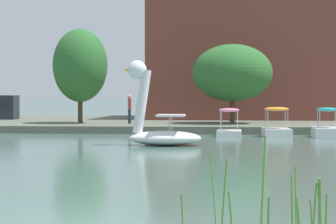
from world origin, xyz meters
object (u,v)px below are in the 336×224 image
object	(u,v)px
person_on_path	(129,108)
tree_broadleaf_behind_dock	(232,73)
swan_boat	(159,124)
tree_broadleaf_right	(80,65)
pedal_boat_teal	(327,129)
pedal_boat_orange	(277,128)
pedal_boat_pink	(229,128)

from	to	relation	value
person_on_path	tree_broadleaf_behind_dock	bearing A→B (deg)	8.94
swan_boat	tree_broadleaf_behind_dock	xyz separation A→B (m)	(3.31, 11.76, 2.56)
tree_broadleaf_behind_dock	tree_broadleaf_right	bearing A→B (deg)	-177.84
tree_broadleaf_right	person_on_path	bearing A→B (deg)	-11.11
pedal_boat_teal	person_on_path	size ratio (longest dim) A/B	1.35
swan_boat	pedal_boat_orange	xyz separation A→B (m)	(5.42, 5.97, -0.45)
tree_broadleaf_behind_dock	person_on_path	distance (m)	6.57
pedal_boat_orange	pedal_boat_teal	xyz separation A→B (m)	(2.46, -0.42, -0.05)
person_on_path	pedal_boat_orange	bearing A→B (deg)	-30.34
tree_broadleaf_right	pedal_boat_pink	bearing A→B (deg)	-30.66
pedal_boat_orange	person_on_path	size ratio (longest dim) A/B	1.22
pedal_boat_teal	tree_broadleaf_behind_dock	distance (m)	8.29
swan_boat	pedal_boat_pink	size ratio (longest dim) A/B	1.80
pedal_boat_teal	swan_boat	bearing A→B (deg)	-144.82
person_on_path	tree_broadleaf_right	bearing A→B (deg)	168.89
tree_broadleaf_right	person_on_path	xyz separation A→B (m)	(3.14, -0.62, -2.59)
swan_boat	tree_broadleaf_behind_dock	distance (m)	12.48
pedal_boat_pink	pedal_boat_teal	xyz separation A→B (m)	(4.85, -0.53, -0.01)
pedal_boat_pink	tree_broadleaf_right	size ratio (longest dim) A/B	0.34
pedal_boat_orange	pedal_boat_teal	bearing A→B (deg)	-9.67
pedal_boat_teal	pedal_boat_orange	bearing A→B (deg)	170.33
swan_boat	pedal_boat_pink	distance (m)	6.81
pedal_boat_teal	tree_broadleaf_right	distance (m)	15.44
pedal_boat_orange	tree_broadleaf_behind_dock	xyz separation A→B (m)	(-2.10, 5.79, 3.01)
swan_boat	pedal_boat_teal	world-z (taller)	swan_boat
pedal_boat_teal	person_on_path	bearing A→B (deg)	153.90
pedal_boat_pink	pedal_boat_teal	distance (m)	4.88
pedal_boat_teal	tree_broadleaf_right	xyz separation A→B (m)	(-13.84, 5.86, 3.54)
swan_boat	pedal_boat_pink	world-z (taller)	swan_boat
tree_broadleaf_behind_dock	tree_broadleaf_right	size ratio (longest dim) A/B	0.95
tree_broadleaf_right	person_on_path	world-z (taller)	tree_broadleaf_right
pedal_boat_orange	pedal_boat_teal	world-z (taller)	pedal_boat_orange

